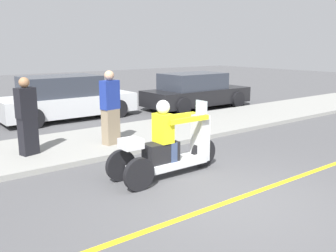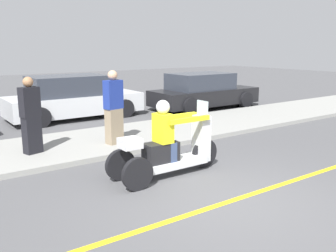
% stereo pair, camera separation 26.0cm
% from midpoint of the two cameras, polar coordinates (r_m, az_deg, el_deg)
% --- Properties ---
extents(ground_plane, '(60.00, 60.00, 0.00)m').
position_cam_midpoint_polar(ground_plane, '(6.34, 8.60, -11.16)').
color(ground_plane, '#4C4C4F').
extents(lane_stripe, '(24.00, 0.12, 0.01)m').
position_cam_midpoint_polar(lane_stripe, '(6.27, 7.91, -11.39)').
color(lane_stripe, gold).
rests_on(lane_stripe, ground).
extents(sidewalk_strip, '(28.00, 2.80, 0.12)m').
position_cam_midpoint_polar(sidewalk_strip, '(9.89, -10.89, -2.30)').
color(sidewalk_strip, gray).
rests_on(sidewalk_strip, ground).
extents(motorcycle_trike, '(2.41, 0.73, 1.50)m').
position_cam_midpoint_polar(motorcycle_trike, '(7.24, -1.00, -3.52)').
color(motorcycle_trike, black).
rests_on(motorcycle_trike, ground).
extents(spectator_near_curb, '(0.47, 0.33, 1.80)m').
position_cam_midpoint_polar(spectator_near_curb, '(9.17, -9.59, 2.54)').
color(spectator_near_curb, gray).
rests_on(spectator_near_curb, sidewalk_strip).
extents(spectator_mid_group, '(0.46, 0.35, 1.72)m').
position_cam_midpoint_polar(spectator_mid_group, '(8.77, -21.50, 1.16)').
color(spectator_mid_group, black).
rests_on(spectator_mid_group, sidewalk_strip).
extents(parked_car_lot_left, '(4.56, 2.02, 1.49)m').
position_cam_midpoint_polar(parked_car_lot_left, '(13.39, -15.92, 4.03)').
color(parked_car_lot_left, silver).
rests_on(parked_car_lot_left, ground).
extents(parked_car_lot_right, '(4.48, 1.99, 1.42)m').
position_cam_midpoint_polar(parked_car_lot_right, '(15.19, 3.73, 5.27)').
color(parked_car_lot_right, black).
rests_on(parked_car_lot_right, ground).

